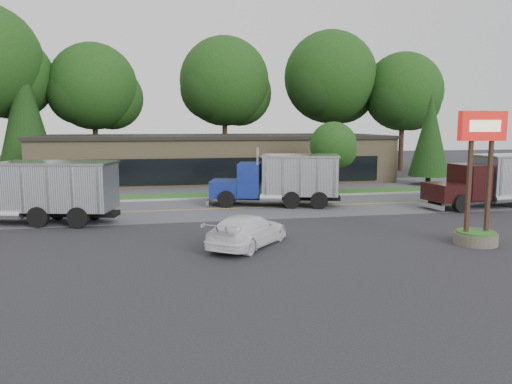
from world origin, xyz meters
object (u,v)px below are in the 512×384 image
(bilo_sign, at_px, (478,200))
(dump_truck_red, at_px, (33,190))
(dump_truck_blue, at_px, (282,179))
(rally_car, at_px, (247,231))
(dump_truck_maroon, at_px, (499,179))

(bilo_sign, height_order, dump_truck_red, bilo_sign)
(dump_truck_blue, distance_m, rally_car, 11.27)
(dump_truck_blue, bearing_deg, dump_truck_maroon, -175.61)
(rally_car, bearing_deg, dump_truck_blue, -73.46)
(bilo_sign, height_order, dump_truck_blue, bilo_sign)
(dump_truck_maroon, bearing_deg, rally_car, 14.75)
(dump_truck_maroon, distance_m, rally_car, 19.68)
(dump_truck_blue, xyz_separation_m, dump_truck_maroon, (13.94, -2.84, 0.00))
(bilo_sign, xyz_separation_m, dump_truck_red, (-20.65, 8.93, -0.21))
(dump_truck_maroon, bearing_deg, dump_truck_blue, -19.39)
(bilo_sign, distance_m, dump_truck_red, 22.50)
(dump_truck_maroon, xyz_separation_m, rally_car, (-18.14, -7.56, -1.10))
(dump_truck_red, relative_size, dump_truck_blue, 1.20)
(dump_truck_maroon, bearing_deg, dump_truck_red, -7.41)
(rally_car, bearing_deg, bilo_sign, -150.39)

